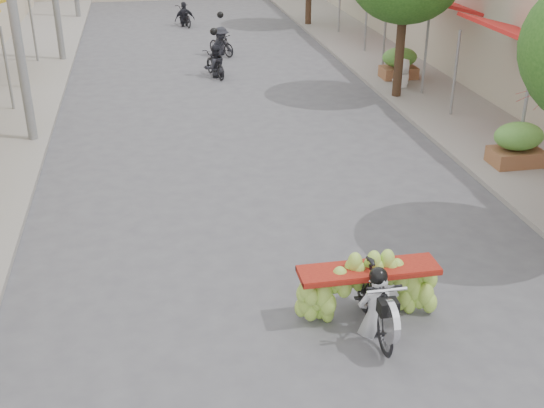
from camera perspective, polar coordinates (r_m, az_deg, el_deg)
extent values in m
cube|color=gray|center=(23.69, 13.17, 9.58)|extent=(4.00, 60.00, 0.12)
cylinder|color=slate|center=(21.61, -21.26, 10.36)|extent=(0.08, 0.08, 2.55)
cylinder|color=slate|center=(23.91, -20.39, 11.83)|extent=(0.08, 0.08, 2.55)
cylinder|color=slate|center=(27.40, -19.35, 13.58)|extent=(0.08, 0.08, 2.55)
cube|color=red|center=(18.80, 20.35, 13.09)|extent=(1.77, 4.20, 0.53)
cylinder|color=slate|center=(17.17, 20.31, 6.87)|extent=(0.08, 0.08, 2.55)
cylinder|color=slate|center=(20.38, 15.06, 10.37)|extent=(0.08, 0.08, 2.55)
cylinder|color=slate|center=(22.32, 12.70, 11.90)|extent=(0.08, 0.08, 2.55)
cylinder|color=slate|center=(25.77, 9.42, 13.95)|extent=(0.08, 0.08, 2.55)
cylinder|color=slate|center=(27.81, 7.88, 14.89)|extent=(0.08, 0.08, 2.55)
cylinder|color=slate|center=(31.38, 5.67, 16.20)|extent=(0.08, 0.08, 2.55)
cylinder|color=#3A2719|center=(21.82, 10.65, 12.65)|extent=(0.28, 0.28, 3.20)
cube|color=brown|center=(17.33, 19.73, 3.93)|extent=(1.20, 0.80, 0.50)
ellipsoid|color=#539237|center=(17.14, 20.01, 5.73)|extent=(1.20, 0.88, 0.66)
cube|color=brown|center=(24.20, 10.55, 10.91)|extent=(1.20, 0.80, 0.50)
ellipsoid|color=#539237|center=(24.07, 10.66, 12.25)|extent=(1.20, 0.88, 0.66)
imported|color=black|center=(10.52, 8.58, -7.96)|extent=(0.60, 1.92, 1.12)
cylinder|color=silver|center=(9.99, 9.80, -9.67)|extent=(0.10, 0.66, 0.66)
cube|color=black|center=(9.96, 9.68, -8.51)|extent=(0.28, 0.22, 0.22)
cylinder|color=silver|center=(9.92, 9.58, -7.14)|extent=(0.60, 0.05, 0.05)
cube|color=maroon|center=(10.63, 8.10, -5.50)|extent=(2.19, 0.55, 0.10)
imported|color=silver|center=(10.22, 8.85, -5.76)|extent=(0.55, 0.41, 1.52)
sphere|color=black|center=(9.84, 9.19, -2.20)|extent=(0.28, 0.28, 0.28)
imported|color=white|center=(23.00, 10.95, 11.86)|extent=(1.05, 1.01, 1.86)
imported|color=black|center=(24.45, -4.80, 11.55)|extent=(0.94, 1.64, 0.87)
imported|color=#222329|center=(24.29, -4.86, 13.13)|extent=(0.89, 0.67, 1.65)
sphere|color=black|center=(24.20, -4.90, 14.18)|extent=(0.26, 0.26, 0.26)
imported|color=black|center=(27.52, -4.27, 13.16)|extent=(1.16, 1.48, 0.87)
imported|color=#222329|center=(27.38, -4.32, 14.57)|extent=(1.19, 1.03, 1.65)
sphere|color=black|center=(27.30, -4.35, 15.50)|extent=(0.26, 0.26, 0.26)
imported|color=black|center=(33.54, -7.32, 15.31)|extent=(0.94, 1.71, 0.91)
imported|color=#222329|center=(33.43, -7.39, 16.43)|extent=(1.06, 0.74, 1.65)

